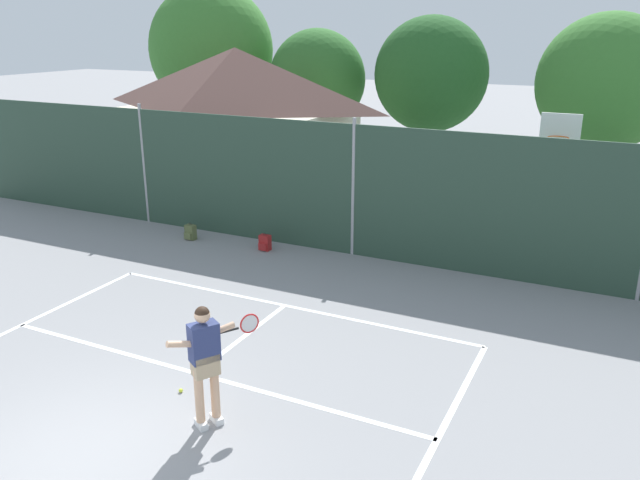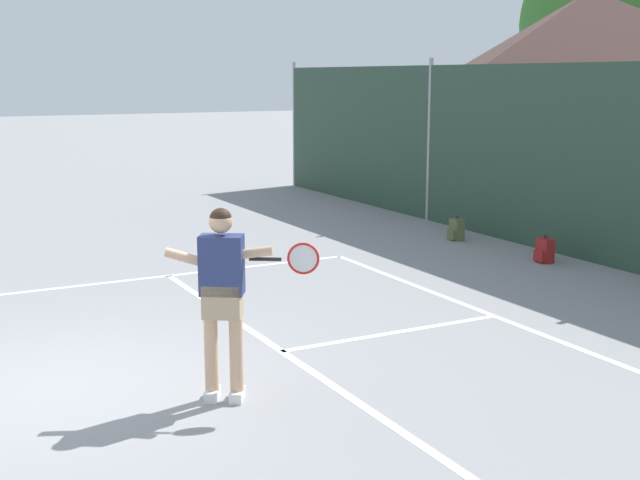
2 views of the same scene
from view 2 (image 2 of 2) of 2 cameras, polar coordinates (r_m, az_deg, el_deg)
name	(u,v)px [view 2 (image 2 of 2)]	position (r m, az deg, el deg)	size (l,w,h in m)	color
ground_plane	(55,389)	(8.81, -17.57, -9.64)	(120.00, 120.00, 0.00)	gray
court_markings	(120,378)	(8.93, -13.44, -9.11)	(8.30, 11.10, 0.01)	white
clubhouse_building	(584,101)	(19.29, 17.52, 8.98)	(7.30, 4.48, 4.82)	beige
tennis_player	(224,287)	(7.87, -6.56, -3.18)	(0.72, 1.30, 1.85)	silver
tennis_ball	(238,360)	(9.16, -5.57, -8.14)	(0.07, 0.07, 0.07)	#CCE033
backpack_olive	(456,230)	(15.97, 9.23, 0.67)	(0.30, 0.26, 0.46)	#566038
backpack_red	(544,251)	(14.37, 15.00, -0.73)	(0.29, 0.25, 0.46)	maroon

